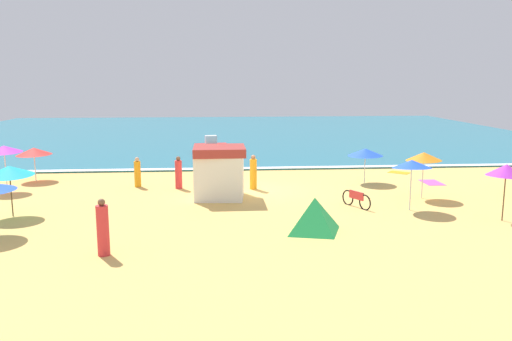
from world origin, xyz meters
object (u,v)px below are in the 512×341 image
at_px(lifeguard_cabana, 219,172).
at_px(beachgoer_2, 138,173).
at_px(beach_umbrella_1, 506,170).
at_px(beach_umbrella_6, 365,152).
at_px(beachgoer_1, 103,229).
at_px(beach_umbrella_5, 34,151).
at_px(parked_bicycle, 356,199).
at_px(beachgoer_0, 179,174).
at_px(beach_umbrella_9, 4,149).
at_px(beachgoer_5, 253,173).
at_px(beach_umbrella_3, 9,171).
at_px(beach_umbrella_4, 412,164).
at_px(beach_tent, 314,215).
at_px(small_boat_0, 211,147).
at_px(beach_umbrella_0, 424,156).

xyz_separation_m(lifeguard_cabana, beachgoer_2, (-4.31, 2.92, -0.53)).
height_order(beach_umbrella_1, beach_umbrella_6, beach_umbrella_1).
bearing_deg(beachgoer_1, beach_umbrella_5, 116.31).
distance_m(parked_bicycle, beachgoer_0, 9.43).
bearing_deg(beachgoer_2, beach_umbrella_9, -175.49).
bearing_deg(beach_umbrella_1, beachgoer_1, -169.18).
distance_m(lifeguard_cabana, beach_umbrella_6, 8.54).
bearing_deg(beachgoer_2, parked_bicycle, -26.87).
bearing_deg(beach_umbrella_1, lifeguard_cabana, 156.36).
relative_size(beachgoer_0, beachgoer_5, 0.95).
height_order(beach_umbrella_5, beachgoer_0, beach_umbrella_5).
xyz_separation_m(beach_umbrella_3, beachgoer_1, (4.83, -5.26, -1.05)).
bearing_deg(beach_umbrella_5, beach_umbrella_9, -101.06).
distance_m(lifeguard_cabana, beach_umbrella_3, 9.11).
distance_m(beach_umbrella_1, beachgoer_1, 15.58).
relative_size(beach_umbrella_1, beachgoer_1, 1.25).
relative_size(beach_umbrella_3, beachgoer_0, 1.29).
height_order(lifeguard_cabana, beachgoer_5, lifeguard_cabana).
height_order(beach_umbrella_3, parked_bicycle, beach_umbrella_3).
bearing_deg(beach_umbrella_4, beachgoer_0, 152.70).
relative_size(beach_tent, beachgoer_1, 1.23).
height_order(parked_bicycle, small_boat_0, small_boat_0).
height_order(beach_umbrella_1, beach_umbrella_9, beach_umbrella_9).
bearing_deg(lifeguard_cabana, beach_umbrella_5, 153.59).
distance_m(beach_umbrella_6, beach_umbrella_9, 18.85).
distance_m(lifeguard_cabana, beachgoer_2, 5.23).
distance_m(beach_umbrella_4, beachgoer_1, 13.13).
relative_size(beach_umbrella_4, parked_bicycle, 1.40).
xyz_separation_m(beach_umbrella_1, beach_umbrella_3, (-20.08, 2.35, -0.14)).
xyz_separation_m(beachgoer_0, small_boat_0, (1.63, 12.70, -0.27)).
bearing_deg(beach_umbrella_0, small_boat_0, 122.70).
bearing_deg(lifeguard_cabana, beach_tent, -59.41).
xyz_separation_m(beach_umbrella_9, beachgoer_2, (6.52, 0.51, -1.42)).
xyz_separation_m(beach_umbrella_4, beachgoer_1, (-12.14, -4.87, -1.17)).
height_order(beachgoer_0, beachgoer_2, beachgoer_0).
distance_m(beach_tent, small_boat_0, 21.29).
distance_m(beach_umbrella_0, beachgoer_5, 8.47).
bearing_deg(beach_tent, beach_umbrella_3, 165.06).
bearing_deg(beach_umbrella_6, beach_umbrella_0, -65.90).
height_order(beach_umbrella_5, beach_tent, beach_umbrella_5).
bearing_deg(beachgoer_2, beachgoer_0, -14.97).
height_order(lifeguard_cabana, beachgoer_1, lifeguard_cabana).
distance_m(beach_umbrella_5, beachgoer_5, 12.53).
bearing_deg(beachgoer_1, beach_umbrella_9, 124.05).
xyz_separation_m(beach_tent, small_boat_0, (-3.96, 20.92, -0.13)).
bearing_deg(small_boat_0, beachgoer_1, -98.40).
xyz_separation_m(beach_umbrella_3, beachgoer_5, (10.46, 4.50, -1.09)).
bearing_deg(beachgoer_5, beachgoer_2, 170.12).
relative_size(beachgoer_5, small_boat_0, 0.70).
bearing_deg(beach_umbrella_5, small_boat_0, 45.28).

